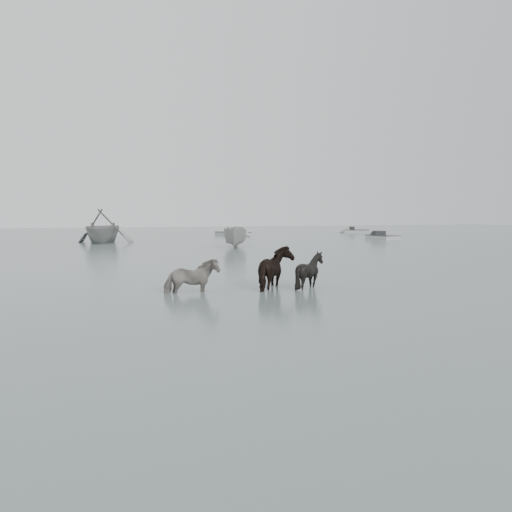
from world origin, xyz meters
name	(u,v)px	position (x,y,z in m)	size (l,w,h in m)	color
ground	(291,285)	(0.00, 0.00, 0.00)	(140.00, 140.00, 0.00)	#51605C
pony_pinto	(191,270)	(-3.39, -0.46, 0.68)	(0.73, 1.61, 1.36)	black
pony_dark	(278,262)	(-0.61, -0.37, 0.82)	(1.63, 1.39, 1.64)	black
pony_black	(310,266)	(0.37, -0.65, 0.68)	(1.10, 1.24, 1.36)	black
rowboat_trail	(103,225)	(-5.43, 26.39, 1.41)	(4.63, 5.37, 2.83)	gray
boat_small	(236,236)	(3.18, 18.00, 0.81)	(1.58, 4.20, 1.62)	#A1A19D
skiff_port	(383,235)	(18.60, 23.98, 0.38)	(4.33, 1.60, 0.75)	#ACAFAC
skiff_mid	(233,232)	(7.72, 35.35, 0.38)	(5.93, 1.60, 0.75)	#A4A6A4
skiff_star	(356,230)	(23.71, 37.89, 0.38)	(4.02, 1.60, 0.75)	#A7A7A2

